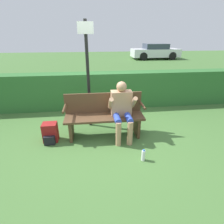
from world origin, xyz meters
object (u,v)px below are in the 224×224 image
object	(u,v)px
signpost	(88,72)
parked_car	(155,52)
backpack	(50,133)
park_bench	(104,115)
person_seated	(122,108)
water_bottle	(143,155)

from	to	relation	value
signpost	parked_car	size ratio (longest dim) A/B	0.57
backpack	parked_car	world-z (taller)	parked_car
park_bench	person_seated	bearing A→B (deg)	-18.53
person_seated	water_bottle	size ratio (longest dim) A/B	5.42
water_bottle	parked_car	bearing A→B (deg)	69.99
park_bench	signpost	size ratio (longest dim) A/B	0.71
person_seated	parked_car	bearing A→B (deg)	67.76
park_bench	water_bottle	world-z (taller)	park_bench
park_bench	person_seated	distance (m)	0.43
person_seated	backpack	bearing A→B (deg)	-179.03
park_bench	backpack	bearing A→B (deg)	-172.67
park_bench	signpost	world-z (taller)	signpost
park_bench	backpack	xyz separation A→B (m)	(-1.14, -0.15, -0.28)
backpack	water_bottle	bearing A→B (deg)	-25.18
park_bench	person_seated	world-z (taller)	person_seated
water_bottle	backpack	bearing A→B (deg)	154.82
person_seated	signpost	distance (m)	1.10
park_bench	water_bottle	size ratio (longest dim) A/B	7.50
park_bench	signpost	xyz separation A→B (m)	(-0.31, 0.48, 0.83)
person_seated	park_bench	bearing A→B (deg)	161.47
person_seated	water_bottle	bearing A→B (deg)	-73.33
backpack	water_bottle	distance (m)	1.95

